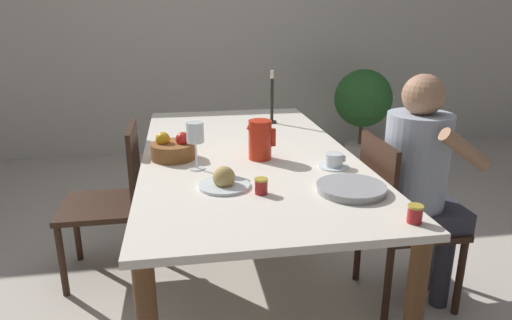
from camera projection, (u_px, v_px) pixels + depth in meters
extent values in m
plane|color=beige|center=(247.00, 276.00, 2.58)|extent=(20.00, 20.00, 0.00)
cube|color=beige|center=(209.00, 25.00, 4.54)|extent=(10.00, 0.06, 2.60)
cube|color=silver|center=(246.00, 154.00, 2.35)|extent=(1.04, 2.04, 0.03)
cylinder|color=brown|center=(164.00, 167.00, 3.30)|extent=(0.07, 0.07, 0.71)
cylinder|color=brown|center=(289.00, 160.00, 3.44)|extent=(0.07, 0.07, 0.71)
cylinder|color=#331E14|center=(421.00, 242.00, 2.55)|extent=(0.04, 0.04, 0.40)
cylinder|color=#331E14|center=(460.00, 278.00, 2.20)|extent=(0.04, 0.04, 0.40)
cylinder|color=#331E14|center=(358.00, 247.00, 2.49)|extent=(0.04, 0.04, 0.40)
cylinder|color=#331E14|center=(388.00, 285.00, 2.14)|extent=(0.04, 0.04, 0.40)
cube|color=#331E14|center=(410.00, 223.00, 2.28)|extent=(0.42, 0.42, 0.03)
cube|color=#331E14|center=(377.00, 183.00, 2.18)|extent=(0.03, 0.39, 0.43)
cylinder|color=#331E14|center=(62.00, 261.00, 2.35)|extent=(0.04, 0.04, 0.40)
cylinder|color=#331E14|center=(77.00, 229.00, 2.69)|extent=(0.04, 0.04, 0.40)
cylinder|color=#331E14|center=(136.00, 255.00, 2.40)|extent=(0.04, 0.04, 0.40)
cylinder|color=#331E14|center=(141.00, 225.00, 2.75)|extent=(0.04, 0.04, 0.40)
cube|color=#331E14|center=(100.00, 206.00, 2.48)|extent=(0.42, 0.42, 0.03)
cube|color=#331E14|center=(134.00, 165.00, 2.44)|extent=(0.03, 0.39, 0.43)
cylinder|color=#33333D|center=(426.00, 251.00, 2.42)|extent=(0.09, 0.09, 0.43)
cylinder|color=#33333D|center=(443.00, 267.00, 2.27)|extent=(0.09, 0.09, 0.43)
cube|color=#33333D|center=(427.00, 213.00, 2.25)|extent=(0.30, 0.34, 0.11)
cylinder|color=#9EA8B7|center=(416.00, 161.00, 2.15)|extent=(0.30, 0.30, 0.46)
sphere|color=#A37556|center=(423.00, 95.00, 2.05)|extent=(0.19, 0.19, 0.19)
cylinder|color=#A37556|center=(465.00, 150.00, 1.93)|extent=(0.25, 0.06, 0.20)
cylinder|color=red|center=(260.00, 140.00, 2.20)|extent=(0.11, 0.11, 0.19)
cube|color=red|center=(273.00, 137.00, 2.20)|extent=(0.02, 0.02, 0.09)
cone|color=red|center=(251.00, 125.00, 2.17)|extent=(0.04, 0.04, 0.04)
cylinder|color=white|center=(197.00, 168.00, 2.08)|extent=(0.07, 0.07, 0.00)
cylinder|color=white|center=(196.00, 155.00, 2.06)|extent=(0.01, 0.01, 0.12)
cylinder|color=white|center=(195.00, 132.00, 2.03)|extent=(0.08, 0.08, 0.09)
cylinder|color=silver|center=(333.00, 166.00, 2.10)|extent=(0.14, 0.14, 0.01)
cylinder|color=silver|center=(334.00, 160.00, 2.09)|extent=(0.08, 0.08, 0.06)
cube|color=silver|center=(344.00, 158.00, 2.10)|extent=(0.01, 0.01, 0.03)
cylinder|color=#9E9EA3|center=(351.00, 190.00, 1.81)|extent=(0.27, 0.27, 0.02)
cylinder|color=#9E9EA3|center=(351.00, 186.00, 1.81)|extent=(0.28, 0.28, 0.01)
cylinder|color=silver|center=(224.00, 186.00, 1.87)|extent=(0.21, 0.21, 0.01)
sphere|color=tan|center=(224.00, 177.00, 1.86)|extent=(0.09, 0.09, 0.09)
cylinder|color=#A81E1E|center=(261.00, 186.00, 1.79)|extent=(0.05, 0.05, 0.06)
cylinder|color=gold|center=(261.00, 180.00, 1.78)|extent=(0.05, 0.05, 0.01)
cylinder|color=#A81E1E|center=(415.00, 214.00, 1.54)|extent=(0.05, 0.05, 0.06)
cylinder|color=gold|center=(416.00, 206.00, 1.53)|extent=(0.05, 0.05, 0.01)
cylinder|color=brown|center=(173.00, 151.00, 2.22)|extent=(0.22, 0.22, 0.08)
sphere|color=red|center=(183.00, 139.00, 2.20)|extent=(0.07, 0.07, 0.07)
sphere|color=gold|center=(163.00, 139.00, 2.20)|extent=(0.07, 0.07, 0.07)
cylinder|color=black|center=(272.00, 122.00, 2.94)|extent=(0.06, 0.06, 0.01)
cylinder|color=black|center=(272.00, 100.00, 2.89)|extent=(0.02, 0.02, 0.27)
cylinder|color=beige|center=(272.00, 74.00, 2.85)|extent=(0.02, 0.02, 0.05)
cylinder|color=beige|center=(359.00, 152.00, 4.54)|extent=(0.29, 0.29, 0.18)
cylinder|color=brown|center=(361.00, 133.00, 4.47)|extent=(0.04, 0.04, 0.22)
sphere|color=#2D6B2D|center=(363.00, 98.00, 4.37)|extent=(0.55, 0.55, 0.55)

